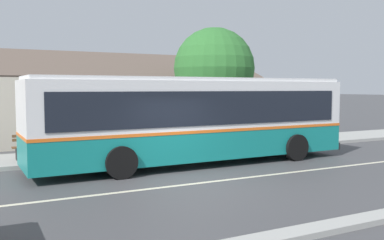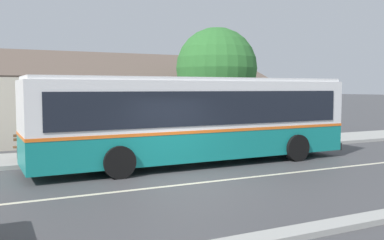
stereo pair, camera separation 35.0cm
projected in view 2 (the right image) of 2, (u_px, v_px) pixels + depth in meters
name	position (u px, v px, depth m)	size (l,w,h in m)	color
ground_plane	(192.00, 184.00, 12.22)	(300.00, 300.00, 0.00)	#424244
sidewalk_far	(127.00, 153.00, 17.58)	(60.00, 3.00, 0.15)	#9E9E99
curb_near	(304.00, 231.00, 7.97)	(60.00, 0.50, 0.12)	#9E9E99
lane_divider_stripe	(192.00, 184.00, 12.22)	(60.00, 0.16, 0.01)	beige
community_building	(57.00, 107.00, 23.37)	(22.37, 8.30, 5.80)	beige
transit_bus	(196.00, 118.00, 15.39)	(11.90, 2.89, 3.10)	#147F7A
bench_by_building	(39.00, 147.00, 15.77)	(1.73, 0.51, 0.94)	brown
street_tree_primary	(216.00, 69.00, 20.53)	(3.90, 3.90, 5.63)	#4C3828
bus_stop_sign	(290.00, 112.00, 19.91)	(0.36, 0.07, 2.40)	gray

